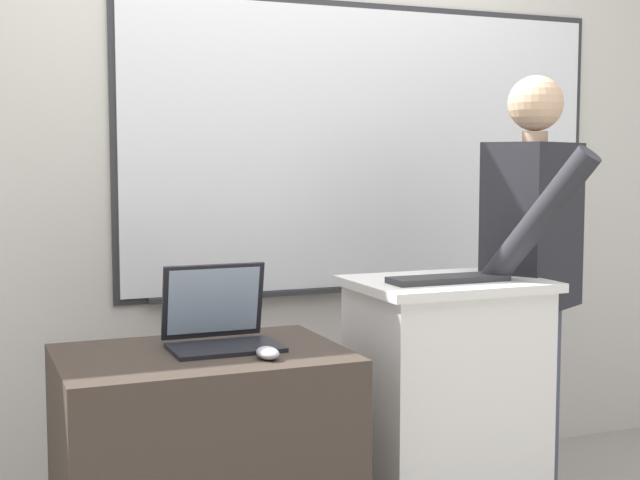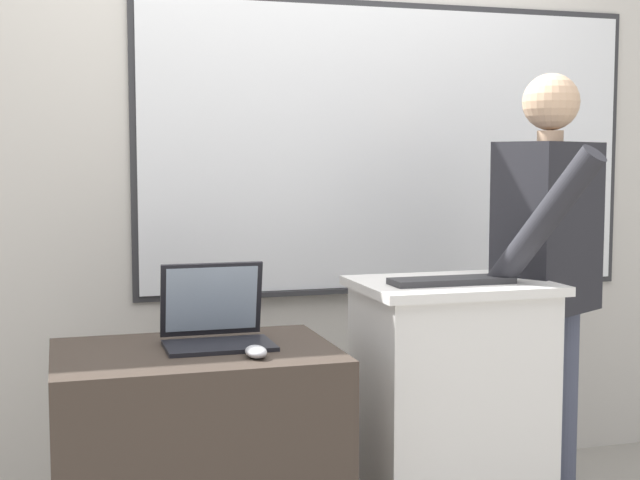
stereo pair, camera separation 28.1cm
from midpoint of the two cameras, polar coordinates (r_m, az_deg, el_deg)
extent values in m
cube|color=beige|center=(3.65, -0.18, 6.03)|extent=(6.40, 0.12, 2.76)
cube|color=#2D2D30|center=(3.74, 6.79, 5.83)|extent=(2.14, 0.02, 1.19)
cube|color=white|center=(3.73, 6.82, 5.83)|extent=(2.09, 0.02, 1.14)
cube|color=#2D2D30|center=(3.76, 6.82, -3.12)|extent=(1.88, 0.04, 0.02)
cube|color=silver|center=(3.06, 10.99, -11.56)|extent=(0.57, 0.44, 0.90)
cube|color=silver|center=(2.96, 11.14, -2.90)|extent=(0.62, 0.48, 0.03)
cube|color=#382D26|center=(2.75, -4.92, -14.89)|extent=(0.82, 0.58, 0.77)
cylinder|color=#474C60|center=(3.27, 15.60, -11.57)|extent=(0.13, 0.13, 0.79)
cylinder|color=#474C60|center=(3.46, 17.36, -10.68)|extent=(0.13, 0.13, 0.79)
cube|color=#232328|center=(3.24, 16.82, 0.75)|extent=(0.46, 0.39, 0.59)
cylinder|color=tan|center=(3.23, 16.97, 6.37)|extent=(0.09, 0.09, 0.04)
sphere|color=tan|center=(3.24, 17.03, 8.46)|extent=(0.20, 0.20, 0.20)
cylinder|color=#232328|center=(2.89, 16.70, 0.93)|extent=(0.28, 0.40, 0.50)
cylinder|color=#232328|center=(3.45, 18.52, 0.54)|extent=(0.08, 0.08, 0.56)
cube|color=black|center=(2.66, -3.46, -6.80)|extent=(0.32, 0.21, 0.01)
cube|color=black|center=(2.76, -4.08, -3.82)|extent=(0.31, 0.06, 0.23)
cube|color=#8C9EB2|center=(2.75, -4.05, -3.81)|extent=(0.28, 0.05, 0.20)
cube|color=#2D2D30|center=(2.89, 11.19, -2.59)|extent=(0.40, 0.12, 0.02)
ellipsoid|color=#BCBCC1|center=(2.52, -0.92, -7.19)|extent=(0.06, 0.10, 0.03)
camera|label=1|loc=(0.14, -87.14, 0.26)|focal=50.00mm
camera|label=2|loc=(0.14, 92.86, -0.26)|focal=50.00mm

